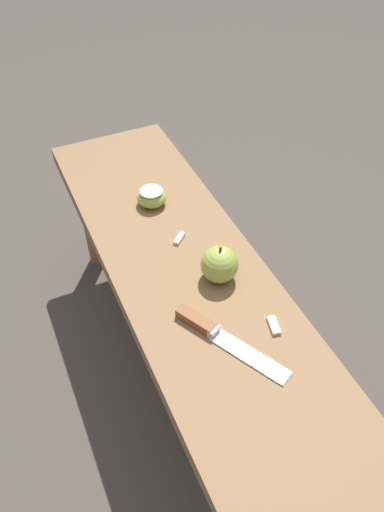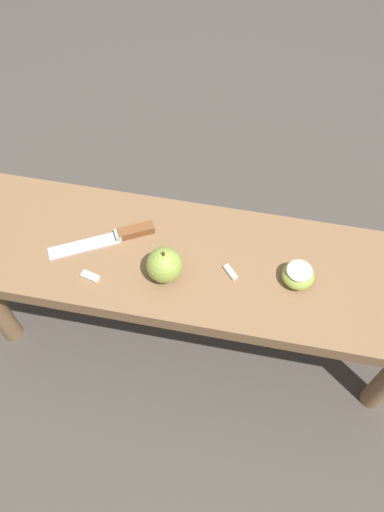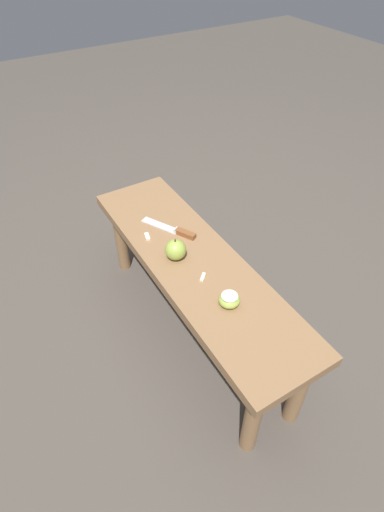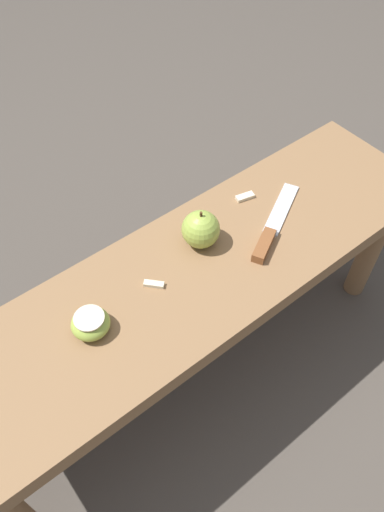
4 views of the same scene
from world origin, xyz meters
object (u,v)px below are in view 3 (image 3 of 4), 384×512
at_px(wooden_bench, 194,273).
at_px(apple_cut, 229,300).
at_px(knife, 177,231).
at_px(apple_whole, 176,250).

xyz_separation_m(wooden_bench, apple_cut, (0.23, -0.01, 0.09)).
bearing_deg(knife, apple_whole, 121.44).
relative_size(wooden_bench, apple_cut, 16.30).
distance_m(knife, apple_whole, 0.14).
distance_m(apple_whole, apple_cut, 0.28).
relative_size(knife, apple_cut, 3.25).
height_order(wooden_bench, apple_cut, apple_cut).
distance_m(wooden_bench, apple_cut, 0.24).
bearing_deg(wooden_bench, apple_cut, -2.37).
distance_m(knife, apple_cut, 0.40).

